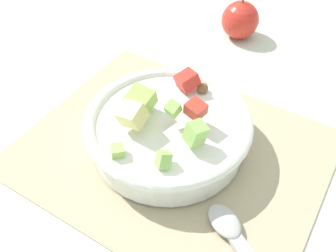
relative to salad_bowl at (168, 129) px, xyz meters
name	(u,v)px	position (x,y,z in m)	size (l,w,h in m)	color
ground_plane	(172,152)	(0.01, -0.01, -0.04)	(2.40, 2.40, 0.00)	silver
placemat	(173,150)	(0.01, -0.01, -0.04)	(0.46, 0.37, 0.01)	tan
salad_bowl	(168,129)	(0.00, 0.00, 0.00)	(0.25, 0.25, 0.10)	white
whole_apple	(240,20)	(-0.04, 0.36, 0.00)	(0.08, 0.08, 0.09)	red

